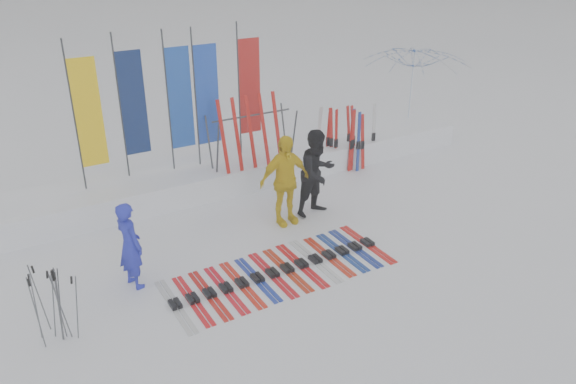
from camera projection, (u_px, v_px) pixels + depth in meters
ground at (323, 277)px, 10.16m from camera, size 120.00×120.00×0.00m
snow_bank at (219, 174)px, 13.62m from camera, size 14.00×1.60×0.60m
person_blue at (130, 245)px, 9.60m from camera, size 0.53×0.67×1.61m
person_black at (317, 173)px, 12.04m from camera, size 1.05×0.88×1.92m
person_yellow at (285, 181)px, 11.62m from camera, size 1.15×0.49×1.96m
tent_canopy at (413, 93)px, 16.31m from camera, size 3.37×3.42×2.75m
ski_row at (280, 271)px, 10.26m from camera, size 4.18×1.70×0.07m
pole_cluster at (54, 306)px, 8.38m from camera, size 0.64×0.62×1.26m
feather_flags at (173, 99)px, 12.55m from camera, size 4.43×0.27×3.20m
ski_rack at (252, 132)px, 13.18m from camera, size 2.04×0.80×1.23m
upright_skis at (347, 139)px, 14.43m from camera, size 1.53×0.79×1.68m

